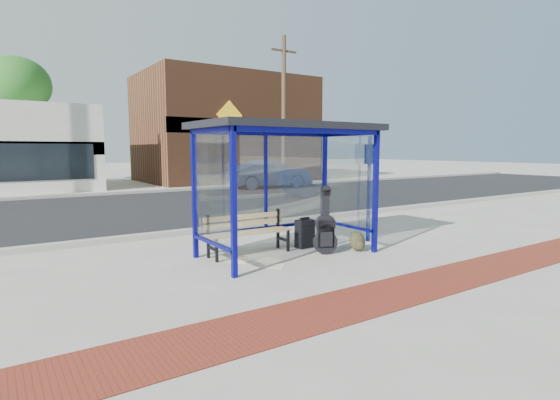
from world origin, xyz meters
TOP-DOWN VIEW (x-y plane):
  - ground at (0.00, 0.00)m, footprint 120.00×120.00m
  - brick_paver_strip at (0.00, -2.60)m, footprint 60.00×1.00m
  - curb_near at (0.00, 2.90)m, footprint 60.00×0.25m
  - street_asphalt at (0.00, 8.00)m, footprint 60.00×10.00m
  - curb_far at (0.00, 13.10)m, footprint 60.00×0.25m
  - far_sidewalk at (0.00, 15.00)m, footprint 60.00×4.00m
  - bus_shelter at (0.00, 0.07)m, footprint 3.30×1.80m
  - storefront_brown at (8.00, 18.49)m, footprint 10.00×7.08m
  - tree_mid at (-3.00, 22.00)m, footprint 3.60×3.60m
  - tree_right at (12.50, 22.00)m, footprint 3.60×3.60m
  - utility_pole_east at (9.00, 13.40)m, footprint 1.60×0.24m
  - bench at (-0.58, 0.46)m, footprint 1.68×0.44m
  - guitar_bag at (0.63, -0.35)m, footprint 0.46×0.29m
  - suitcase at (0.63, 0.29)m, footprint 0.36×0.25m
  - backpack at (1.30, -0.51)m, footprint 0.37×0.35m
  - sign_post at (2.14, 0.05)m, footprint 0.13×0.27m
  - newspaper_a at (-0.91, 0.10)m, footprint 0.49×0.48m
  - newspaper_b at (-0.67, -0.50)m, footprint 0.54×0.54m
  - newspaper_c at (-0.50, -0.21)m, footprint 0.44×0.49m
  - parked_car at (7.29, 12.14)m, footprint 4.38×1.93m
  - fire_hydrant at (10.74, 13.86)m, footprint 0.32×0.21m

SIDE VIEW (x-z plane):
  - ground at x=0.00m, z-range 0.00..0.00m
  - street_asphalt at x=0.00m, z-range 0.00..0.00m
  - newspaper_a at x=-0.91m, z-range 0.00..0.01m
  - newspaper_c at x=-0.50m, z-range 0.00..0.01m
  - newspaper_b at x=-0.67m, z-range 0.00..0.01m
  - far_sidewalk at x=0.00m, z-range 0.00..0.01m
  - brick_paver_strip at x=0.00m, z-range 0.00..0.01m
  - curb_near at x=0.00m, z-range 0.00..0.12m
  - curb_far at x=0.00m, z-range 0.00..0.12m
  - backpack at x=1.30m, z-range -0.01..0.37m
  - suitcase at x=0.63m, z-range -0.02..0.59m
  - fire_hydrant at x=10.74m, z-range 0.03..0.74m
  - guitar_bag at x=0.63m, z-range -0.16..1.05m
  - bench at x=-0.58m, z-range 0.05..0.84m
  - parked_car at x=7.29m, z-range 0.00..1.40m
  - sign_post at x=2.14m, z-range 0.14..2.36m
  - bus_shelter at x=0.00m, z-range 0.86..3.28m
  - storefront_brown at x=8.00m, z-range 0.00..6.40m
  - utility_pole_east at x=9.00m, z-range 0.11..8.11m
  - tree_mid at x=-3.00m, z-range 1.94..8.97m
  - tree_right at x=12.50m, z-range 1.94..8.97m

